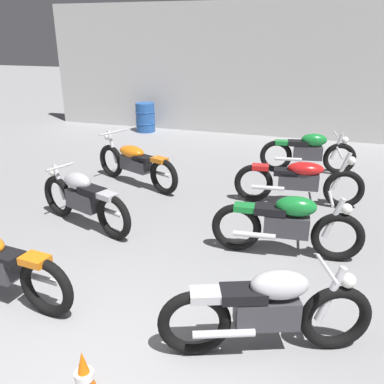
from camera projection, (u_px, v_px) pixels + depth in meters
back_wall at (264, 71)px, 11.38m from camera, size 13.05×0.24×3.60m
motorcycle_left_row_1 at (83, 198)px, 6.17m from camera, size 1.89×0.79×0.88m
motorcycle_left_row_2 at (135, 162)px, 7.90m from camera, size 2.05×1.02×0.97m
motorcycle_right_row_0 at (268, 309)px, 3.69m from camera, size 1.87×0.83×0.88m
motorcycle_right_row_1 at (287, 224)px, 5.35m from camera, size 1.97×0.52×0.88m
motorcycle_right_row_2 at (299, 180)px, 6.97m from camera, size 2.17×0.68×0.97m
motorcycle_right_row_3 at (308, 152)px, 8.59m from camera, size 1.96×0.59×0.88m
oil_drum at (145, 117)px, 12.25m from camera, size 0.59×0.59×0.85m
traffic_cone at (85, 381)px, 3.19m from camera, size 0.32×0.32×0.54m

